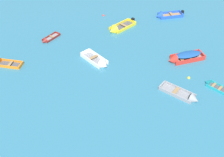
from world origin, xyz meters
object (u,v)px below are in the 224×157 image
Objects in this scene: rowboat_turquoise_midfield_left at (212,85)px; rowboat_grey_near_right at (187,97)px; rowboat_yellow_foreground_center at (117,29)px; rowboat_maroon_far_left at (47,40)px; rowboat_white_distant_center at (100,63)px; mooring_buoy_outer_edge at (189,78)px; rowboat_blue_far_back at (164,16)px; rowboat_red_cluster_outer at (182,57)px; mooring_buoy_trailing at (104,16)px; rowboat_orange_outer_left at (2,63)px.

rowboat_turquoise_midfield_left is 3.67m from rowboat_grey_near_right.
rowboat_yellow_foreground_center is 1.70× the size of rowboat_maroon_far_left.
rowboat_maroon_far_left is 9.06m from rowboat_white_distant_center.
rowboat_yellow_foreground_center is 13.39m from mooring_buoy_outer_edge.
rowboat_blue_far_back is at bearing 18.39° from rowboat_yellow_foreground_center.
rowboat_yellow_foreground_center is at bearing 64.40° from rowboat_white_distant_center.
rowboat_grey_near_right is 0.83× the size of rowboat_red_cluster_outer.
rowboat_red_cluster_outer is at bearing 81.26° from mooring_buoy_outer_edge.
rowboat_red_cluster_outer is (10.11, -1.06, 0.21)m from rowboat_white_distant_center.
rowboat_orange_outer_left is at bearing -143.97° from mooring_buoy_trailing.
rowboat_white_distant_center is (-8.13, 7.47, 0.05)m from rowboat_grey_near_right.
rowboat_turquoise_midfield_left is at bearing -90.37° from rowboat_blue_far_back.
rowboat_yellow_foreground_center reaches higher than rowboat_maroon_far_left.
rowboat_yellow_foreground_center is 16.22m from rowboat_orange_outer_left.
rowboat_maroon_far_left is 7.64× the size of mooring_buoy_trailing.
mooring_buoy_trailing is at bearing 103.78° from rowboat_yellow_foreground_center.
rowboat_turquoise_midfield_left is at bearing -19.61° from rowboat_orange_outer_left.
rowboat_yellow_foreground_center is 1.04× the size of rowboat_blue_far_back.
rowboat_grey_near_right is 11.04m from rowboat_white_distant_center.
rowboat_white_distant_center is 10.57m from mooring_buoy_outer_edge.
mooring_buoy_trailing is at bearing 33.92° from rowboat_maroon_far_left.
rowboat_turquoise_midfield_left is 1.08× the size of rowboat_maroon_far_left.
mooring_buoy_trailing is at bearing 116.20° from rowboat_turquoise_midfield_left.
mooring_buoy_trailing is at bearing 166.85° from rowboat_blue_far_back.
rowboat_yellow_foreground_center reaches higher than rowboat_orange_outer_left.
rowboat_turquoise_midfield_left is 20.65m from mooring_buoy_trailing.
rowboat_white_distant_center is 10.17m from rowboat_red_cluster_outer.
rowboat_grey_near_right is 11.12× the size of mooring_buoy_outer_edge.
mooring_buoy_trailing is (-9.11, 18.52, -0.14)m from rowboat_turquoise_midfield_left.
rowboat_red_cluster_outer is 15.49m from mooring_buoy_trailing.
mooring_buoy_outer_edge is (21.25, -6.56, -0.17)m from rowboat_orange_outer_left.
rowboat_turquoise_midfield_left is 8.30× the size of mooring_buoy_outer_edge.
rowboat_red_cluster_outer reaches higher than rowboat_white_distant_center.
mooring_buoy_trailing is at bearing 119.69° from rowboat_red_cluster_outer.
rowboat_maroon_far_left reaches higher than mooring_buoy_outer_edge.
rowboat_blue_far_back is (8.04, 2.67, 0.02)m from rowboat_yellow_foreground_center.
mooring_buoy_outer_edge is at bearing -63.53° from rowboat_yellow_foreground_center.
rowboat_turquoise_midfield_left is at bearing -27.97° from rowboat_white_distant_center.
rowboat_maroon_far_left is at bearing 145.50° from mooring_buoy_outer_edge.
rowboat_maroon_far_left is (-17.97, -3.73, -0.09)m from rowboat_blue_far_back.
rowboat_red_cluster_outer is 13.23× the size of mooring_buoy_trailing.
rowboat_blue_far_back is at bearing 41.28° from rowboat_white_distant_center.
rowboat_turquoise_midfield_left is 5.28m from rowboat_red_cluster_outer.
rowboat_orange_outer_left reaches higher than rowboat_turquoise_midfield_left.
rowboat_white_distant_center is (11.66, -2.14, 0.06)m from rowboat_orange_outer_left.
rowboat_orange_outer_left is at bearing 154.12° from rowboat_grey_near_right.
mooring_buoy_outer_edge is (-0.52, -3.36, -0.43)m from rowboat_red_cluster_outer.
rowboat_grey_near_right is (-3.42, -1.33, 0.04)m from rowboat_turquoise_midfield_left.
rowboat_yellow_foreground_center reaches higher than rowboat_blue_far_back.
rowboat_white_distant_center is at bearing -10.38° from rowboat_orange_outer_left.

